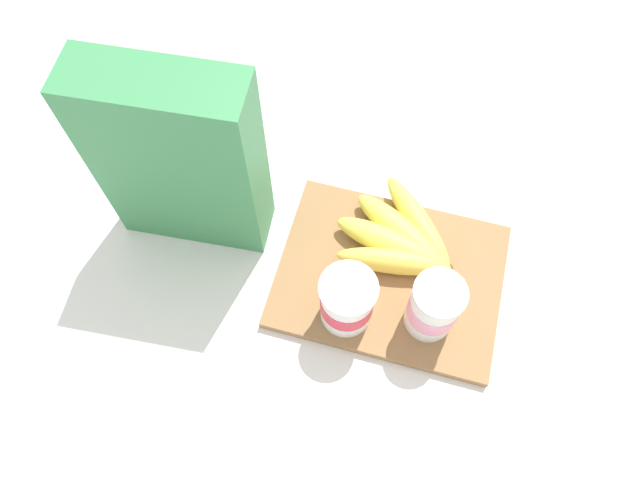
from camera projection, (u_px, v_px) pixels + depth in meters
name	position (u px, v px, depth m)	size (l,w,h in m)	color
ground_plane	(389.00, 278.00, 0.81)	(2.40, 2.40, 0.00)	silver
cutting_board	(390.00, 276.00, 0.80)	(0.30, 0.23, 0.01)	olive
cereal_box	(180.00, 162.00, 0.72)	(0.20, 0.07, 0.29)	#38844C
yogurt_cup_front	(434.00, 307.00, 0.72)	(0.07, 0.07, 0.10)	white
yogurt_cup_back	(347.00, 301.00, 0.73)	(0.07, 0.07, 0.09)	white
banana_bunch	(401.00, 240.00, 0.80)	(0.18, 0.17, 0.04)	#EDDA4D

